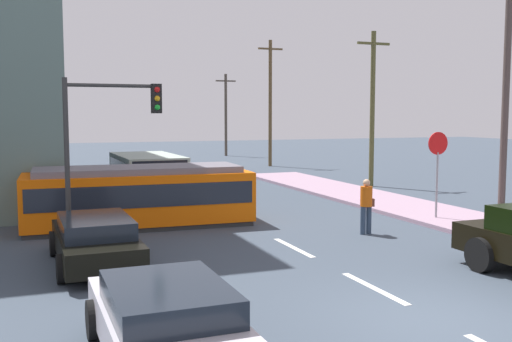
% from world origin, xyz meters
% --- Properties ---
extents(ground_plane, '(120.00, 120.00, 0.00)m').
position_xyz_m(ground_plane, '(0.00, 10.00, 0.00)').
color(ground_plane, '#3A4552').
extents(sidewalk_curb_right, '(3.20, 36.00, 0.14)m').
position_xyz_m(sidewalk_curb_right, '(6.80, 6.00, 0.07)').
color(sidewalk_curb_right, '#A28398').
rests_on(sidewalk_curb_right, ground).
extents(lane_stripe_1, '(0.16, 2.40, 0.01)m').
position_xyz_m(lane_stripe_1, '(0.00, 2.00, 0.01)').
color(lane_stripe_1, silver).
rests_on(lane_stripe_1, ground).
extents(lane_stripe_2, '(0.16, 2.40, 0.01)m').
position_xyz_m(lane_stripe_2, '(0.00, 6.00, 0.01)').
color(lane_stripe_2, silver).
rests_on(lane_stripe_2, ground).
extents(lane_stripe_3, '(0.16, 2.40, 0.01)m').
position_xyz_m(lane_stripe_3, '(0.00, 16.68, 0.01)').
color(lane_stripe_3, silver).
rests_on(lane_stripe_3, ground).
extents(lane_stripe_4, '(0.16, 2.40, 0.01)m').
position_xyz_m(lane_stripe_4, '(0.00, 22.68, 0.01)').
color(lane_stripe_4, silver).
rests_on(lane_stripe_4, ground).
extents(streetcar_tram, '(7.24, 2.80, 1.93)m').
position_xyz_m(streetcar_tram, '(-3.34, 10.68, 1.00)').
color(streetcar_tram, '#F36007').
rests_on(streetcar_tram, ground).
extents(city_bus, '(2.65, 5.13, 1.84)m').
position_xyz_m(city_bus, '(-1.80, 17.52, 1.05)').
color(city_bus, '#A9BAAC').
rests_on(city_bus, ground).
extents(pedestrian_crossing, '(0.46, 0.36, 1.67)m').
position_xyz_m(pedestrian_crossing, '(2.81, 6.90, 0.94)').
color(pedestrian_crossing, '#2C3C51').
rests_on(pedestrian_crossing, ground).
extents(parked_sedan_near, '(2.02, 4.21, 1.19)m').
position_xyz_m(parked_sedan_near, '(-4.81, -0.06, 0.62)').
color(parked_sedan_near, silver).
rests_on(parked_sedan_near, ground).
extents(parked_sedan_mid, '(1.99, 4.46, 1.19)m').
position_xyz_m(parked_sedan_mid, '(-5.20, 6.00, 0.62)').
color(parked_sedan_mid, black).
rests_on(parked_sedan_mid, ground).
extents(stop_sign, '(0.76, 0.07, 2.88)m').
position_xyz_m(stop_sign, '(6.15, 7.89, 2.19)').
color(stop_sign, gray).
rests_on(stop_sign, sidewalk_curb_right).
extents(traffic_light_mast, '(2.70, 0.33, 4.60)m').
position_xyz_m(traffic_light_mast, '(-4.54, 8.62, 3.24)').
color(traffic_light_mast, '#333333').
rests_on(traffic_light_mast, ground).
extents(utility_pole_near, '(1.80, 0.24, 8.33)m').
position_xyz_m(utility_pole_near, '(8.76, 7.68, 4.35)').
color(utility_pole_near, '#4A3E39').
rests_on(utility_pole_near, ground).
extents(utility_pole_mid, '(1.80, 0.24, 7.70)m').
position_xyz_m(utility_pole_mid, '(9.43, 17.20, 4.03)').
color(utility_pole_mid, brown).
rests_on(utility_pole_mid, ground).
extents(utility_pole_far, '(1.80, 0.24, 8.72)m').
position_xyz_m(utility_pole_far, '(9.11, 29.81, 4.55)').
color(utility_pole_far, brown).
rests_on(utility_pole_far, ground).
extents(utility_pole_distant, '(1.80, 0.24, 7.12)m').
position_xyz_m(utility_pole_distant, '(9.47, 40.88, 3.74)').
color(utility_pole_distant, '#4D4238').
rests_on(utility_pole_distant, ground).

